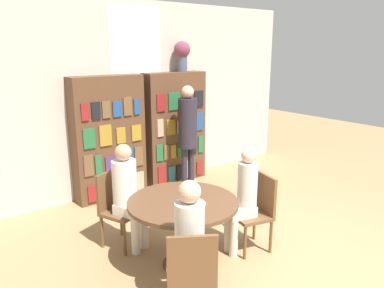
# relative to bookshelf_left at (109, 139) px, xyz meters

# --- Properties ---
(ground_plane) EXTENTS (16.00, 16.00, 0.00)m
(ground_plane) POSITION_rel_bookshelf_left_xyz_m (0.61, -3.26, -0.94)
(ground_plane) COLOR #9E7A51
(wall_back) EXTENTS (6.40, 0.07, 3.00)m
(wall_back) POSITION_rel_bookshelf_left_xyz_m (0.61, 0.19, 0.57)
(wall_back) COLOR beige
(wall_back) RESTS_ON ground_plane
(bookshelf_left) EXTENTS (1.11, 0.34, 1.89)m
(bookshelf_left) POSITION_rel_bookshelf_left_xyz_m (0.00, 0.00, 0.00)
(bookshelf_left) COLOR brown
(bookshelf_left) RESTS_ON ground_plane
(bookshelf_right) EXTENTS (1.11, 0.34, 1.89)m
(bookshelf_right) POSITION_rel_bookshelf_left_xyz_m (1.23, 0.00, 0.00)
(bookshelf_right) COLOR brown
(bookshelf_right) RESTS_ON ground_plane
(flower_vase) EXTENTS (0.27, 0.27, 0.50)m
(flower_vase) POSITION_rel_bookshelf_left_xyz_m (1.40, 0.00, 1.25)
(flower_vase) COLOR #475166
(flower_vase) RESTS_ON bookshelf_right
(reading_table) EXTENTS (1.16, 1.16, 0.75)m
(reading_table) POSITION_rel_bookshelf_left_xyz_m (-0.25, -2.24, -0.32)
(reading_table) COLOR brown
(reading_table) RESTS_ON ground_plane
(chair_near_camera) EXTENTS (0.55, 0.55, 0.89)m
(chair_near_camera) POSITION_rel_bookshelf_left_xyz_m (-0.74, -3.02, -0.44)
(chair_near_camera) COLOR brown
(chair_near_camera) RESTS_ON ground_plane
(chair_left_side) EXTENTS (0.52, 0.52, 0.89)m
(chair_left_side) POSITION_rel_bookshelf_left_xyz_m (-0.59, -1.39, -0.44)
(chair_left_side) COLOR brown
(chair_left_side) RESTS_ON ground_plane
(chair_far_side) EXTENTS (0.49, 0.49, 0.89)m
(chair_far_side) POSITION_rel_bookshelf_left_xyz_m (0.64, -2.47, -0.44)
(chair_far_side) COLOR brown
(chair_far_side) RESTS_ON ground_plane
(seated_reader_left) EXTENTS (0.38, 0.41, 1.25)m
(seated_reader_left) POSITION_rel_bookshelf_left_xyz_m (-0.53, -1.56, -0.22)
(seated_reader_left) COLOR silver
(seated_reader_left) RESTS_ON ground_plane
(seated_reader_right) EXTENTS (0.37, 0.29, 1.22)m
(seated_reader_right) POSITION_rel_bookshelf_left_xyz_m (0.46, -2.42, -0.27)
(seated_reader_right) COLOR beige
(seated_reader_right) RESTS_ON ground_plane
(seated_reader_back) EXTENTS (0.38, 0.40, 1.25)m
(seated_reader_back) POSITION_rel_bookshelf_left_xyz_m (-0.64, -2.87, -0.23)
(seated_reader_back) COLOR beige
(seated_reader_back) RESTS_ON ground_plane
(librarian_standing) EXTENTS (0.30, 0.57, 1.71)m
(librarian_standing) POSITION_rel_bookshelf_left_xyz_m (1.13, -0.50, 0.11)
(librarian_standing) COLOR #28232D
(librarian_standing) RESTS_ON ground_plane
(open_book_on_table) EXTENTS (0.24, 0.18, 0.03)m
(open_book_on_table) POSITION_rel_bookshelf_left_xyz_m (-0.25, -2.38, -0.18)
(open_book_on_table) COLOR silver
(open_book_on_table) RESTS_ON reading_table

